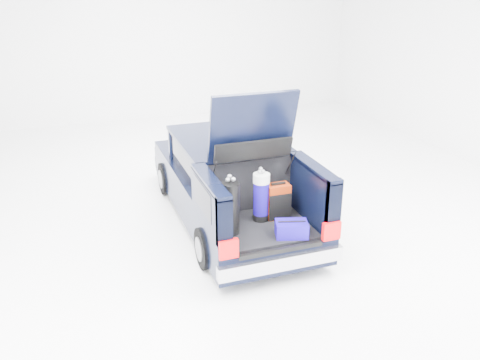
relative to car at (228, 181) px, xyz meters
name	(u,v)px	position (x,y,z in m)	size (l,w,h in m)	color
ground	(230,219)	(0.00, -0.11, -0.67)	(14.00, 14.00, 0.00)	white
car	(228,181)	(0.00, 0.00, 0.00)	(1.87, 4.65, 2.47)	black
red_suitcase	(278,201)	(0.31, -1.42, 0.19)	(0.35, 0.22, 0.56)	#741C03
black_golf_bag	(231,208)	(-0.50, -1.65, 0.32)	(0.28, 0.31, 0.86)	black
blue_golf_bag	(261,196)	(0.05, -1.40, 0.30)	(0.29, 0.29, 0.82)	black
blue_duffel	(292,229)	(0.26, -2.01, 0.03)	(0.50, 0.40, 0.23)	#140582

